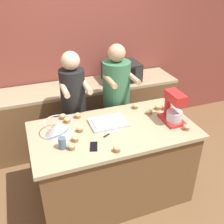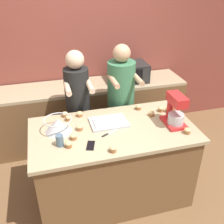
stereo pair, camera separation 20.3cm
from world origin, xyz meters
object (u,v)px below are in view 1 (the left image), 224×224
at_px(cupcake_4, 75,138).
at_px(cupcake_6, 165,107).
at_px(cupcake_8, 80,129).
at_px(cupcake_12, 169,104).
at_px(drinking_glass, 62,143).
at_px(cupcake_1, 71,147).
at_px(person_right, 116,103).
at_px(cupcake_9, 78,115).
at_px(cupcake_3, 67,120).
at_px(person_left, 74,110).
at_px(cupcake_2, 135,106).
at_px(microwave_oven, 122,72).
at_px(knife, 110,133).
at_px(cupcake_7, 63,116).
at_px(baking_tray, 108,122).
at_px(cupcake_5, 158,107).
at_px(cupcake_11, 149,112).
at_px(cell_phone, 94,146).
at_px(stand_mixer, 173,109).
at_px(mixing_bowl, 58,127).
at_px(cupcake_0, 117,149).
at_px(cupcake_10, 186,127).

distance_m(cupcake_4, cupcake_6, 1.18).
bearing_deg(cupcake_8, cupcake_12, 7.55).
xyz_separation_m(drinking_glass, cupcake_1, (0.07, -0.05, -0.03)).
distance_m(person_right, cupcake_9, 0.69).
height_order(cupcake_3, cupcake_8, same).
relative_size(person_left, cupcake_2, 23.65).
bearing_deg(cupcake_4, drinking_glass, -152.72).
xyz_separation_m(microwave_oven, knife, (-0.65, -1.31, -0.12)).
bearing_deg(cupcake_7, baking_tray, -31.26).
height_order(baking_tray, cupcake_7, cupcake_7).
height_order(cupcake_2, cupcake_6, same).
bearing_deg(cupcake_9, cupcake_1, -109.55).
bearing_deg(cupcake_1, drinking_glass, 148.70).
xyz_separation_m(cupcake_5, cupcake_11, (-0.15, -0.07, 0.00)).
relative_size(knife, cupcake_9, 2.96).
relative_size(microwave_oven, drinking_glass, 4.43).
bearing_deg(cupcake_11, cupcake_1, -161.04).
bearing_deg(cupcake_1, microwave_oven, 52.77).
bearing_deg(cupcake_9, cell_phone, -88.76).
relative_size(drinking_glass, cupcake_11, 1.71).
bearing_deg(cupcake_9, cupcake_5, -8.31).
bearing_deg(stand_mixer, cupcake_3, 161.02).
xyz_separation_m(mixing_bowl, cupcake_1, (0.06, -0.30, -0.05)).
bearing_deg(cupcake_12, cupcake_3, 176.79).
bearing_deg(cupcake_7, person_left, 56.43).
xyz_separation_m(cupcake_6, cupcake_8, (-1.07, -0.11, 0.00)).
bearing_deg(person_right, cupcake_7, -158.99).
bearing_deg(stand_mixer, cupcake_6, 77.15).
bearing_deg(cupcake_8, person_left, 82.82).
bearing_deg(cupcake_3, cupcake_9, 23.16).
xyz_separation_m(cupcake_1, cupcake_6, (1.21, 0.37, 0.00)).
distance_m(cupcake_1, cupcake_2, 1.04).
bearing_deg(cupcake_3, cupcake_6, -5.80).
distance_m(drinking_glass, cupcake_9, 0.57).
relative_size(person_right, cupcake_1, 24.09).
height_order(microwave_oven, cupcake_3, microwave_oven).
xyz_separation_m(person_right, microwave_oven, (0.30, 0.56, 0.20)).
relative_size(cupcake_5, cupcake_12, 1.00).
relative_size(knife, cupcake_2, 2.96).
relative_size(cell_phone, cupcake_4, 2.31).
xyz_separation_m(stand_mixer, cupcake_8, (-1.01, 0.15, -0.12)).
bearing_deg(person_left, stand_mixer, -39.07).
bearing_deg(baking_tray, cupcake_7, 148.74).
xyz_separation_m(cupcake_0, cupcake_11, (0.60, 0.52, 0.00)).
height_order(cupcake_1, cupcake_11, same).
distance_m(cupcake_0, cupcake_3, 0.74).
height_order(drinking_glass, cupcake_10, drinking_glass).
bearing_deg(person_left, cupcake_4, -102.14).
relative_size(knife, cupcake_10, 2.96).
relative_size(stand_mixer, cupcake_12, 5.13).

